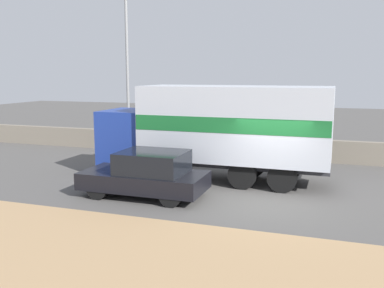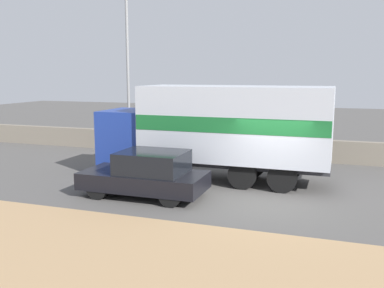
# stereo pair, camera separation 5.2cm
# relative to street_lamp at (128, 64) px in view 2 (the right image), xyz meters

# --- Properties ---
(ground_plane) EXTENTS (80.00, 80.00, 0.00)m
(ground_plane) POSITION_rel_street_lamp_xyz_m (7.93, -5.96, -4.48)
(ground_plane) COLOR #514F4C
(dirt_shoulder_foreground) EXTENTS (60.00, 6.17, 0.04)m
(dirt_shoulder_foreground) POSITION_rel_street_lamp_xyz_m (7.93, -11.84, -4.46)
(dirt_shoulder_foreground) COLOR tan
(dirt_shoulder_foreground) RESTS_ON ground_plane
(stone_wall_backdrop) EXTENTS (60.00, 0.35, 1.03)m
(stone_wall_backdrop) POSITION_rel_street_lamp_xyz_m (7.93, 0.97, -3.97)
(stone_wall_backdrop) COLOR gray
(stone_wall_backdrop) RESTS_ON ground_plane
(street_lamp) EXTENTS (0.56, 0.28, 7.84)m
(street_lamp) POSITION_rel_street_lamp_xyz_m (0.00, 0.00, 0.00)
(street_lamp) COLOR gray
(street_lamp) RESTS_ON ground_plane
(box_truck) EXTENTS (8.74, 2.53, 3.56)m
(box_truck) POSITION_rel_street_lamp_xyz_m (5.76, -3.80, -2.45)
(box_truck) COLOR navy
(box_truck) RESTS_ON ground_plane
(car_hatchback) EXTENTS (4.09, 1.90, 1.52)m
(car_hatchback) POSITION_rel_street_lamp_xyz_m (4.09, -6.69, -3.73)
(car_hatchback) COLOR black
(car_hatchback) RESTS_ON ground_plane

